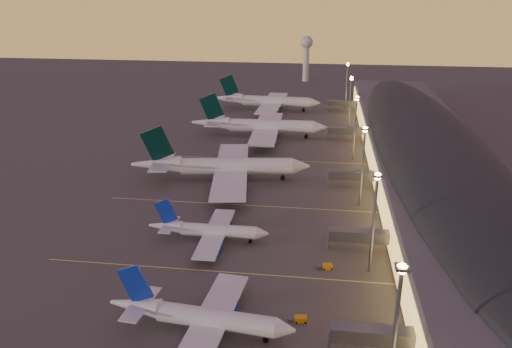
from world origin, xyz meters
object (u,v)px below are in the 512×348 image
at_px(airliner_narrow_south, 200,317).
at_px(airliner_wide_mid, 259,126).
at_px(airliner_narrow_north, 208,230).
at_px(baggage_tug_c, 325,267).
at_px(radar_tower, 306,51).
at_px(airliner_wide_far, 266,101).
at_px(baggage_tug_b, 298,319).
at_px(airliner_wide_near, 221,166).

distance_m(airliner_narrow_south, airliner_wide_mid, 140.38).
height_order(airliner_narrow_south, airliner_narrow_north, airliner_narrow_south).
height_order(airliner_wide_mid, baggage_tug_c, airliner_wide_mid).
distance_m(radar_tower, baggage_tug_c, 261.51).
bearing_deg(airliner_narrow_north, airliner_wide_far, 90.51).
height_order(baggage_tug_b, baggage_tug_c, baggage_tug_b).
distance_m(airliner_wide_near, baggage_tug_b, 83.73).
xyz_separation_m(airliner_narrow_north, airliner_wide_near, (-5.44, 45.09, 2.17)).
bearing_deg(baggage_tug_c, baggage_tug_b, -117.68).
height_order(airliner_narrow_south, airliner_wide_near, airliner_wide_near).
xyz_separation_m(airliner_wide_mid, baggage_tug_c, (30.92, -112.52, -4.66)).
xyz_separation_m(baggage_tug_b, baggage_tug_c, (5.56, 21.68, -0.01)).
relative_size(airliner_narrow_north, baggage_tug_c, 8.08).
bearing_deg(airliner_wide_mid, radar_tower, 82.77).
bearing_deg(baggage_tug_b, airliner_narrow_north, 122.39).
bearing_deg(baggage_tug_c, airliner_wide_mid, 92.07).
relative_size(airliner_wide_mid, baggage_tug_c, 15.27).
bearing_deg(radar_tower, baggage_tug_c, -86.62).
relative_size(airliner_narrow_south, baggage_tug_c, 9.47).
relative_size(radar_tower, baggage_tug_b, 7.90).
bearing_deg(baggage_tug_c, airliner_narrow_north, 148.39).
distance_m(airliner_narrow_south, radar_tower, 288.63).
bearing_deg(radar_tower, airliner_narrow_north, -93.79).
xyz_separation_m(airliner_wide_near, baggage_tug_b, (31.77, -77.33, -4.72)).
height_order(airliner_narrow_north, airliner_wide_near, airliner_wide_near).
bearing_deg(airliner_narrow_south, baggage_tug_b, 22.70).
distance_m(airliner_wide_far, baggage_tug_c, 169.24).
bearing_deg(baggage_tug_b, airliner_wide_far, 91.66).
relative_size(airliner_narrow_north, airliner_wide_mid, 0.53).
distance_m(airliner_wide_near, radar_tower, 206.38).
distance_m(airliner_narrow_north, radar_tower, 250.88).
xyz_separation_m(airliner_wide_far, baggage_tug_c, (33.61, -165.81, -4.48)).
bearing_deg(airliner_narrow_south, airliner_wide_far, 97.95).
distance_m(airliner_narrow_south, airliner_wide_far, 193.73).
relative_size(airliner_wide_near, baggage_tug_b, 15.52).
xyz_separation_m(airliner_narrow_south, airliner_wide_far, (-8.70, 193.53, 1.41)).
bearing_deg(airliner_narrow_south, airliner_wide_mid, 97.83).
bearing_deg(airliner_narrow_south, baggage_tug_c, 53.42).
xyz_separation_m(airliner_narrow_north, baggage_tug_c, (31.89, -10.55, -2.56)).
bearing_deg(airliner_narrow_north, radar_tower, 86.08).
relative_size(airliner_narrow_south, radar_tower, 1.20).
bearing_deg(airliner_wide_far, airliner_narrow_south, -84.68).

